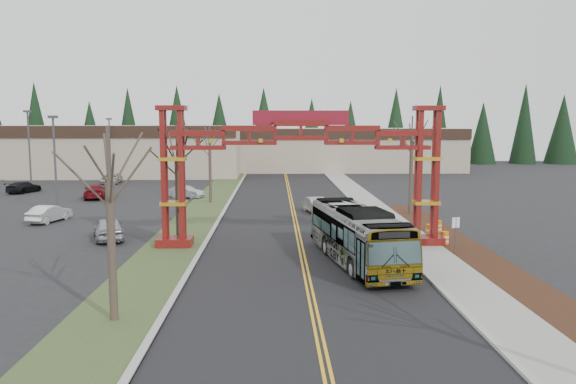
{
  "coord_description": "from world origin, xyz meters",
  "views": [
    {
      "loc": [
        -1.61,
        -17.13,
        7.78
      ],
      "look_at": [
        -0.85,
        15.84,
        3.76
      ],
      "focal_mm": 35.0,
      "sensor_mm": 36.0,
      "label": 1
    }
  ],
  "objects_px": {
    "parked_car_mid_a": "(95,191)",
    "bare_tree_median_mid": "(177,159)",
    "retail_building_east": "(342,149)",
    "transit_bus": "(358,235)",
    "retail_building_west": "(95,149)",
    "parked_car_far_a": "(186,192)",
    "silver_sedan": "(317,205)",
    "bare_tree_median_far": "(210,146)",
    "barrel_north": "(438,227)",
    "parked_car_near_a": "(108,228)",
    "bare_tree_median_near": "(109,182)",
    "bare_tree_right_far": "(412,142)",
    "parked_car_near_b": "(49,213)",
    "light_pole_near": "(55,158)",
    "street_sign": "(456,228)",
    "light_pole_mid": "(29,144)",
    "barrel_south": "(445,239)",
    "gateway_arch": "(301,153)",
    "parked_car_far_c": "(24,187)",
    "parked_car_far_b": "(111,178)",
    "barrel_mid": "(430,232)",
    "light_pole_far": "(110,145)"
  },
  "relations": [
    {
      "from": "parked_car_mid_a",
      "to": "parked_car_near_a",
      "type": "bearing_deg",
      "value": 95.39
    },
    {
      "from": "retail_building_west",
      "to": "parked_car_far_a",
      "type": "relative_size",
      "value": 12.07
    },
    {
      "from": "parked_car_far_c",
      "to": "bare_tree_median_far",
      "type": "height_order",
      "value": "bare_tree_median_far"
    },
    {
      "from": "bare_tree_median_far",
      "to": "street_sign",
      "type": "relative_size",
      "value": 3.31
    },
    {
      "from": "parked_car_near_b",
      "to": "gateway_arch",
      "type": "bearing_deg",
      "value": 168.24
    },
    {
      "from": "retail_building_west",
      "to": "bare_tree_right_far",
      "type": "relative_size",
      "value": 5.46
    },
    {
      "from": "retail_building_west",
      "to": "transit_bus",
      "type": "xyz_separation_m",
      "value": [
        32.98,
        -58.45,
        -2.17
      ]
    },
    {
      "from": "bare_tree_median_near",
      "to": "bare_tree_median_far",
      "type": "bearing_deg",
      "value": 90.0
    },
    {
      "from": "parked_car_far_a",
      "to": "light_pole_near",
      "type": "relative_size",
      "value": 0.45
    },
    {
      "from": "parked_car_far_c",
      "to": "bare_tree_median_near",
      "type": "distance_m",
      "value": 47.95
    },
    {
      "from": "retail_building_west",
      "to": "light_pole_mid",
      "type": "height_order",
      "value": "light_pole_mid"
    },
    {
      "from": "parked_car_near_b",
      "to": "bare_tree_median_mid",
      "type": "bearing_deg",
      "value": 159.73
    },
    {
      "from": "retail_building_east",
      "to": "silver_sedan",
      "type": "bearing_deg",
      "value": -99.32
    },
    {
      "from": "bare_tree_right_far",
      "to": "bare_tree_median_near",
      "type": "bearing_deg",
      "value": -124.83
    },
    {
      "from": "retail_building_east",
      "to": "transit_bus",
      "type": "xyz_separation_m",
      "value": [
        -7.02,
        -66.44,
        -1.92
      ]
    },
    {
      "from": "bare_tree_median_mid",
      "to": "street_sign",
      "type": "bearing_deg",
      "value": -13.84
    },
    {
      "from": "retail_building_east",
      "to": "bare_tree_right_far",
      "type": "distance_m",
      "value": 49.7
    },
    {
      "from": "parked_car_near_a",
      "to": "retail_building_east",
      "type": "bearing_deg",
      "value": -131.67
    },
    {
      "from": "retail_building_west",
      "to": "light_pole_near",
      "type": "bearing_deg",
      "value": -76.66
    },
    {
      "from": "bare_tree_right_far",
      "to": "light_pole_far",
      "type": "height_order",
      "value": "light_pole_far"
    },
    {
      "from": "street_sign",
      "to": "barrel_south",
      "type": "distance_m",
      "value": 2.82
    },
    {
      "from": "gateway_arch",
      "to": "retail_building_east",
      "type": "relative_size",
      "value": 0.48
    },
    {
      "from": "transit_bus",
      "to": "parked_car_far_b",
      "type": "relative_size",
      "value": 2.37
    },
    {
      "from": "retail_building_west",
      "to": "parked_car_near_a",
      "type": "xyz_separation_m",
      "value": [
        17.11,
        -51.59,
        -2.99
      ]
    },
    {
      "from": "silver_sedan",
      "to": "bare_tree_median_near",
      "type": "bearing_deg",
      "value": -124.3
    },
    {
      "from": "silver_sedan",
      "to": "bare_tree_median_far",
      "type": "distance_m",
      "value": 12.99
    },
    {
      "from": "gateway_arch",
      "to": "silver_sedan",
      "type": "distance_m",
      "value": 14.47
    },
    {
      "from": "parked_car_near_a",
      "to": "bare_tree_median_near",
      "type": "bearing_deg",
      "value": 86.42
    },
    {
      "from": "barrel_mid",
      "to": "parked_car_mid_a",
      "type": "bearing_deg",
      "value": 143.19
    },
    {
      "from": "retail_building_west",
      "to": "bare_tree_median_far",
      "type": "distance_m",
      "value": 40.52
    },
    {
      "from": "bare_tree_median_near",
      "to": "retail_building_west",
      "type": "bearing_deg",
      "value": 108.05
    },
    {
      "from": "retail_building_east",
      "to": "street_sign",
      "type": "bearing_deg",
      "value": -90.82
    },
    {
      "from": "gateway_arch",
      "to": "bare_tree_right_far",
      "type": "xyz_separation_m",
      "value": [
        10.0,
        12.33,
        0.28
      ]
    },
    {
      "from": "parked_car_far_b",
      "to": "bare_tree_median_near",
      "type": "xyz_separation_m",
      "value": [
        15.1,
        -52.1,
        4.86
      ]
    },
    {
      "from": "parked_car_near_a",
      "to": "barrel_north",
      "type": "distance_m",
      "value": 22.92
    },
    {
      "from": "silver_sedan",
      "to": "bare_tree_median_far",
      "type": "relative_size",
      "value": 0.55
    },
    {
      "from": "gateway_arch",
      "to": "barrel_mid",
      "type": "height_order",
      "value": "gateway_arch"
    },
    {
      "from": "parked_car_near_b",
      "to": "parked_car_far_a",
      "type": "height_order",
      "value": "parked_car_near_b"
    },
    {
      "from": "barrel_south",
      "to": "retail_building_east",
      "type": "bearing_deg",
      "value": 89.3
    },
    {
      "from": "street_sign",
      "to": "retail_building_east",
      "type": "bearing_deg",
      "value": 89.18
    },
    {
      "from": "retail_building_east",
      "to": "bare_tree_median_mid",
      "type": "bearing_deg",
      "value": -106.59
    },
    {
      "from": "light_pole_near",
      "to": "barrel_south",
      "type": "height_order",
      "value": "light_pole_near"
    },
    {
      "from": "parked_car_mid_a",
      "to": "bare_tree_median_mid",
      "type": "height_order",
      "value": "bare_tree_median_mid"
    },
    {
      "from": "parked_car_far_b",
      "to": "bare_tree_median_mid",
      "type": "height_order",
      "value": "bare_tree_median_mid"
    },
    {
      "from": "bare_tree_median_mid",
      "to": "barrel_north",
      "type": "relative_size",
      "value": 8.23
    },
    {
      "from": "parked_car_far_a",
      "to": "bare_tree_median_mid",
      "type": "xyz_separation_m",
      "value": [
        3.0,
        -22.26,
        4.88
      ]
    },
    {
      "from": "gateway_arch",
      "to": "light_pole_mid",
      "type": "distance_m",
      "value": 43.31
    },
    {
      "from": "barrel_north",
      "to": "parked_car_near_b",
      "type": "bearing_deg",
      "value": 169.51
    },
    {
      "from": "parked_car_mid_a",
      "to": "parked_car_near_b",
      "type": "bearing_deg",
      "value": 79.26
    },
    {
      "from": "bare_tree_median_near",
      "to": "parked_car_far_a",
      "type": "bearing_deg",
      "value": 94.6
    }
  ]
}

